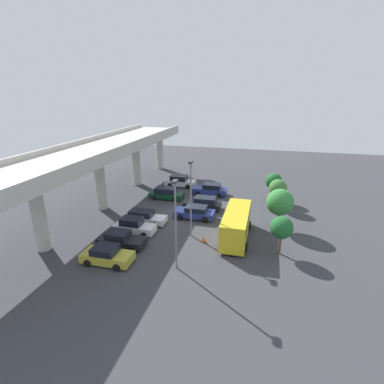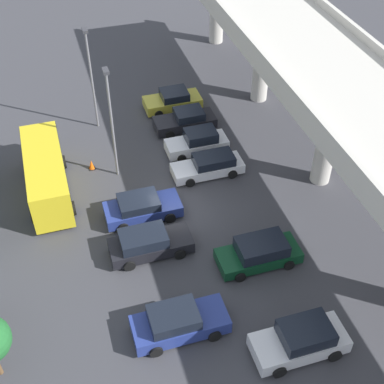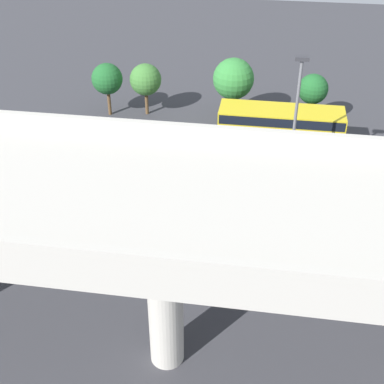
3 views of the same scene
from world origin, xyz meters
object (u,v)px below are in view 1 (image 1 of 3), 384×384
(traffic_cone, at_px, (204,239))
(parked_car_8, at_px, (180,181))
(tree_front_right, at_px, (278,188))
(tree_front_far_right, at_px, (274,181))
(parked_car_4, at_px, (195,212))
(parked_car_6, at_px, (166,193))
(parked_car_5, at_px, (203,203))
(parked_car_2, at_px, (134,226))
(tree_front_centre, at_px, (280,202))
(parked_car_0, at_px, (107,255))
(lamp_post_mid_lot, at_px, (191,193))
(parked_car_1, at_px, (121,240))
(parked_car_7, at_px, (210,190))
(lamp_post_near_aisle, at_px, (176,218))
(tree_front_left, at_px, (282,228))
(parked_car_3, at_px, (144,217))
(shuttle_bus, at_px, (236,223))

(traffic_cone, bearing_deg, parked_car_8, 23.73)
(tree_front_right, distance_m, tree_front_far_right, 2.69)
(parked_car_4, xyz_separation_m, traffic_cone, (-5.52, -2.23, -0.38))
(parked_car_6, height_order, parked_car_8, parked_car_8)
(parked_car_5, distance_m, tree_front_right, 9.54)
(parked_car_2, bearing_deg, parked_car_4, 45.33)
(parked_car_6, bearing_deg, tree_front_centre, -22.10)
(parked_car_2, xyz_separation_m, parked_car_8, (16.63, -0.08, 0.05))
(parked_car_5, bearing_deg, parked_car_2, 56.31)
(parked_car_6, distance_m, tree_front_far_right, 14.59)
(parked_car_4, relative_size, parked_car_5, 0.98)
(tree_front_centre, bearing_deg, parked_car_0, 126.57)
(parked_car_2, distance_m, lamp_post_mid_lot, 7.10)
(parked_car_1, height_order, parked_car_5, parked_car_5)
(lamp_post_mid_lot, bearing_deg, tree_front_centre, -65.33)
(parked_car_4, bearing_deg, parked_car_7, -90.98)
(parked_car_7, bearing_deg, tree_front_right, 162.29)
(lamp_post_near_aisle, xyz_separation_m, lamp_post_mid_lot, (6.02, 0.32, 0.07))
(parked_car_1, bearing_deg, lamp_post_near_aisle, -19.56)
(tree_front_left, relative_size, tree_front_centre, 0.82)
(parked_car_4, height_order, tree_front_centre, tree_front_centre)
(parked_car_3, distance_m, shuttle_bus, 10.54)
(parked_car_0, distance_m, tree_front_left, 15.51)
(parked_car_1, relative_size, parked_car_6, 0.97)
(parked_car_5, height_order, tree_front_right, tree_front_right)
(tree_front_right, bearing_deg, lamp_post_near_aisle, 152.88)
(tree_front_left, relative_size, tree_front_far_right, 0.95)
(parked_car_8, xyz_separation_m, tree_front_left, (-17.23, -14.57, 1.77))
(parked_car_1, relative_size, tree_front_centre, 1.02)
(parked_car_8, bearing_deg, parked_car_7, -26.98)
(parked_car_0, xyz_separation_m, parked_car_1, (2.90, 0.18, -0.01))
(tree_front_far_right, bearing_deg, parked_car_5, 122.18)
(parked_car_3, xyz_separation_m, tree_front_left, (-3.21, -14.63, 1.90))
(parked_car_8, height_order, lamp_post_near_aisle, lamp_post_near_aisle)
(parked_car_6, bearing_deg, parked_car_7, 29.04)
(parked_car_5, bearing_deg, parked_car_0, 69.26)
(parked_car_4, distance_m, lamp_post_near_aisle, 11.20)
(parked_car_1, height_order, parked_car_3, parked_car_1)
(parked_car_3, distance_m, tree_front_right, 16.87)
(parked_car_1, distance_m, shuttle_bus, 11.38)
(tree_front_centre, bearing_deg, tree_front_far_right, 3.80)
(parked_car_2, relative_size, lamp_post_near_aisle, 0.56)
(parked_car_1, bearing_deg, tree_front_centre, 28.11)
(parked_car_2, relative_size, tree_front_centre, 0.97)
(parked_car_6, xyz_separation_m, tree_front_far_right, (2.82, -14.19, 1.96))
(parked_car_4, distance_m, tree_front_far_right, 12.25)
(parked_car_6, xyz_separation_m, shuttle_bus, (-9.38, -10.63, 0.95))
(parked_car_8, xyz_separation_m, tree_front_far_right, (-2.98, -13.92, 1.90))
(tree_front_right, relative_size, traffic_cone, 5.34)
(parked_car_5, distance_m, tree_front_far_right, 10.17)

